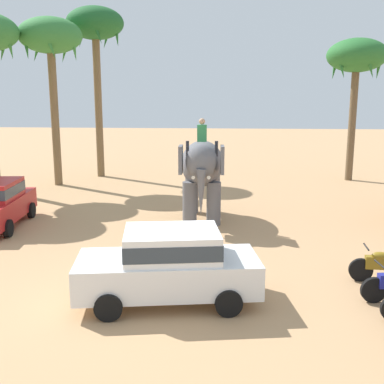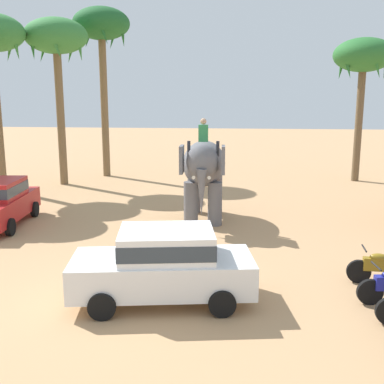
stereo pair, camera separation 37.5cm
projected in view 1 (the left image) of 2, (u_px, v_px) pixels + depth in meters
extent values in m
plane|color=tan|center=(152.00, 299.00, 10.75)|extent=(120.00, 120.00, 0.00)
cube|color=white|center=(168.00, 273.00, 10.51)|extent=(4.32, 2.33, 0.76)
cube|color=white|center=(172.00, 244.00, 10.38)|extent=(2.32, 1.88, 0.64)
cube|color=#2D3842|center=(172.00, 244.00, 10.38)|extent=(2.35, 1.90, 0.35)
cylinder|color=black|center=(108.00, 307.00, 9.66)|extent=(0.62, 0.27, 0.60)
cylinder|color=black|center=(115.00, 277.00, 11.32)|extent=(0.62, 0.27, 0.60)
cylinder|color=black|center=(229.00, 303.00, 9.86)|extent=(0.62, 0.27, 0.60)
cylinder|color=black|center=(218.00, 273.00, 11.52)|extent=(0.62, 0.27, 0.60)
cylinder|color=black|center=(31.00, 210.00, 17.98)|extent=(0.25, 0.62, 0.60)
cylinder|color=black|center=(8.00, 228.00, 15.49)|extent=(0.25, 0.62, 0.60)
ellipsoid|color=slate|center=(202.00, 163.00, 17.53)|extent=(1.73, 3.16, 1.70)
cylinder|color=slate|center=(214.00, 204.00, 16.87)|extent=(0.52, 0.52, 1.60)
cylinder|color=slate|center=(190.00, 203.00, 16.91)|extent=(0.52, 0.52, 1.60)
cylinder|color=slate|center=(213.00, 193.00, 18.69)|extent=(0.52, 0.52, 1.60)
cylinder|color=slate|center=(192.00, 193.00, 18.73)|extent=(0.52, 0.52, 1.60)
ellipsoid|color=slate|center=(201.00, 161.00, 15.87)|extent=(1.14, 1.04, 1.20)
cube|color=slate|center=(222.00, 160.00, 15.93)|extent=(0.15, 0.80, 0.96)
cube|color=slate|center=(181.00, 159.00, 15.99)|extent=(0.15, 0.80, 0.96)
cone|color=slate|center=(201.00, 192.00, 15.63)|extent=(0.37, 0.37, 1.60)
cone|color=beige|center=(209.00, 178.00, 15.57)|extent=(0.14, 0.57, 0.21)
cone|color=beige|center=(193.00, 178.00, 15.59)|extent=(0.14, 0.57, 0.21)
cube|color=#338C4C|center=(202.00, 133.00, 16.45)|extent=(0.35, 0.25, 0.60)
sphere|color=tan|center=(202.00, 121.00, 16.37)|extent=(0.22, 0.22, 0.22)
cylinder|color=#333338|center=(216.00, 149.00, 16.54)|extent=(0.12, 0.12, 0.55)
cylinder|color=#333338|center=(187.00, 149.00, 16.58)|extent=(0.12, 0.12, 0.55)
cylinder|color=black|center=(374.00, 290.00, 10.53)|extent=(0.61, 0.17, 0.60)
cylinder|color=black|center=(380.00, 264.00, 10.41)|extent=(0.10, 0.55, 0.04)
cylinder|color=black|center=(361.00, 270.00, 11.76)|extent=(0.60, 0.13, 0.60)
ellipsoid|color=olive|center=(380.00, 256.00, 11.62)|extent=(0.45, 0.26, 0.20)
cylinder|color=black|center=(366.00, 247.00, 11.62)|extent=(0.07, 0.55, 0.04)
cylinder|color=brown|center=(98.00, 104.00, 26.66)|extent=(0.42, 0.42, 8.47)
ellipsoid|color=#1E5B28|center=(95.00, 23.00, 25.77)|extent=(3.20, 3.20, 1.80)
cone|color=#1E5B28|center=(117.00, 32.00, 25.77)|extent=(0.40, 0.92, 1.64)
cone|color=#1E5B28|center=(107.00, 35.00, 26.95)|extent=(0.91, 0.57, 1.67)
cone|color=#1E5B28|center=(82.00, 34.00, 26.63)|extent=(0.73, 0.83, 1.69)
cone|color=#1E5B28|center=(74.00, 31.00, 25.26)|extent=(0.73, 0.83, 1.69)
cone|color=#1E5B28|center=(96.00, 29.00, 24.73)|extent=(0.91, 0.57, 1.67)
cylinder|color=brown|center=(352.00, 121.00, 25.57)|extent=(0.40, 0.40, 6.62)
ellipsoid|color=#286B2D|center=(357.00, 55.00, 24.87)|extent=(3.20, 3.20, 1.80)
cone|color=#286B2D|center=(379.00, 65.00, 24.87)|extent=(0.40, 0.92, 1.64)
cone|color=#286B2D|center=(358.00, 66.00, 26.05)|extent=(0.91, 0.57, 1.67)
cone|color=#286B2D|center=(335.00, 66.00, 25.73)|extent=(0.73, 0.83, 1.69)
cone|color=#286B2D|center=(341.00, 64.00, 24.36)|extent=(0.73, 0.83, 1.69)
cone|color=#286B2D|center=(369.00, 63.00, 23.82)|extent=(0.91, 0.57, 1.67)
cone|color=#337A38|center=(9.00, 43.00, 21.58)|extent=(0.40, 0.92, 1.64)
cone|color=#337A38|center=(4.00, 45.00, 22.76)|extent=(0.91, 0.57, 1.67)
cylinder|color=brown|center=(55.00, 114.00, 24.06)|extent=(0.41, 0.41, 7.47)
ellipsoid|color=#337A38|center=(50.00, 35.00, 23.27)|extent=(3.20, 3.20, 1.80)
cone|color=#337A38|center=(74.00, 45.00, 23.28)|extent=(0.40, 0.92, 1.64)
cone|color=#337A38|center=(66.00, 48.00, 24.46)|extent=(0.91, 0.57, 1.67)
cone|color=#337A38|center=(38.00, 47.00, 24.14)|extent=(0.73, 0.83, 1.69)
cone|color=#337A38|center=(26.00, 44.00, 22.76)|extent=(0.73, 0.83, 1.69)
cone|color=#337A38|center=(49.00, 43.00, 22.23)|extent=(0.91, 0.57, 1.67)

